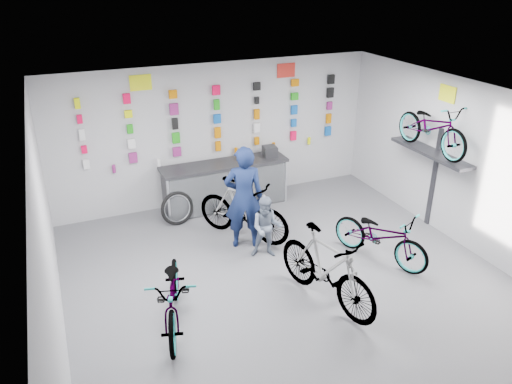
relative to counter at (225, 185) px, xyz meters
name	(u,v)px	position (x,y,z in m)	size (l,w,h in m)	color
floor	(302,297)	(0.00, -3.54, -0.49)	(8.00, 8.00, 0.00)	#535358
ceiling	(311,112)	(0.00, -3.54, 2.51)	(8.00, 8.00, 0.00)	white
wall_back	(217,134)	(0.00, 0.46, 1.01)	(7.00, 7.00, 0.00)	#B8B8BB
wall_left	(49,264)	(-3.50, -3.54, 1.01)	(8.00, 8.00, 0.00)	#B8B8BB
wall_right	(488,176)	(3.50, -3.54, 1.01)	(8.00, 8.00, 0.00)	#B8B8BB
counter	(225,185)	(0.00, 0.00, 0.00)	(2.70, 0.66, 1.00)	black
merch_wall	(221,121)	(0.09, 0.39, 1.31)	(5.54, 0.08, 1.55)	white
wall_bracket	(431,156)	(3.33, -2.34, 0.98)	(0.39, 1.90, 2.00)	#333338
sign_left	(141,83)	(-1.50, 0.44, 2.23)	(0.42, 0.02, 0.30)	#F3FC16
sign_right	(286,70)	(1.60, 0.44, 2.23)	(0.42, 0.02, 0.30)	red
sign_side	(447,94)	(3.48, -2.34, 2.16)	(0.02, 0.40, 0.30)	#F3FC16
bike_left	(174,295)	(-1.99, -3.37, 0.02)	(0.67, 1.92, 1.01)	gray
bike_center	(326,268)	(0.27, -3.77, 0.12)	(0.57, 2.02, 1.22)	gray
bike_right	(381,236)	(1.76, -3.08, 0.00)	(0.64, 1.84, 0.97)	gray
bike_service	(243,210)	(-0.15, -1.40, 0.10)	(0.55, 1.95, 1.17)	gray
bike_wall	(432,127)	(3.25, -2.34, 1.57)	(0.63, 1.80, 0.95)	gray
clerk	(244,198)	(-0.23, -1.68, 0.48)	(0.71, 0.46, 1.94)	#101C43
customer	(267,227)	(-0.01, -2.18, 0.09)	(0.56, 0.43, 1.15)	slate
spare_wheel	(177,208)	(-1.16, -0.37, -0.15)	(0.71, 0.31, 0.69)	black
register	(270,151)	(1.04, 0.01, 0.62)	(0.28, 0.30, 0.22)	black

